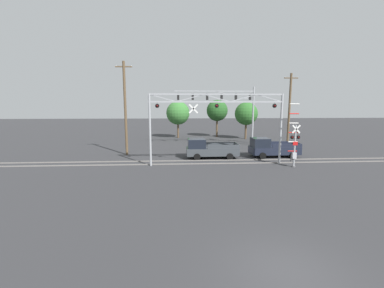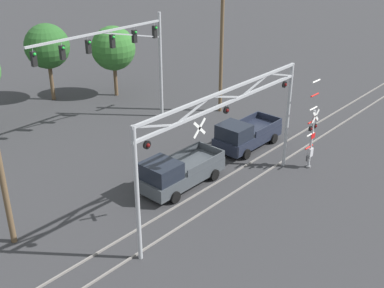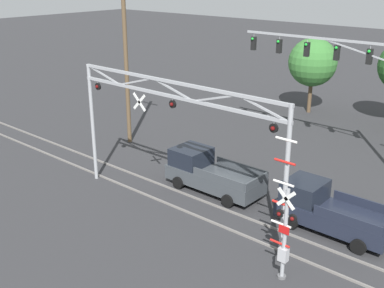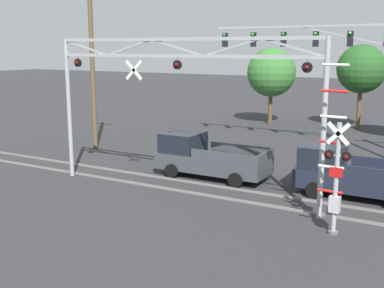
{
  "view_description": "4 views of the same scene",
  "coord_description": "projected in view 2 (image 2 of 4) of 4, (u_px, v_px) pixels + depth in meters",
  "views": [
    {
      "loc": [
        -3.69,
        -7.68,
        5.61
      ],
      "look_at": [
        -2.34,
        14.62,
        2.19
      ],
      "focal_mm": 24.0,
      "sensor_mm": 36.0,
      "label": 1
    },
    {
      "loc": [
        -17.8,
        2.25,
        14.21
      ],
      "look_at": [
        -2.04,
        16.31,
        4.23
      ],
      "focal_mm": 45.0,
      "sensor_mm": 36.0,
      "label": 2
    },
    {
      "loc": [
        14.7,
        0.23,
        11.38
      ],
      "look_at": [
        2.05,
        14.84,
        4.33
      ],
      "focal_mm": 45.0,
      "sensor_mm": 36.0,
      "label": 3
    },
    {
      "loc": [
        10.38,
        -1.26,
        6.22
      ],
      "look_at": [
        -0.43,
        17.82,
        1.81
      ],
      "focal_mm": 45.0,
      "sensor_mm": 36.0,
      "label": 4
    }
  ],
  "objects": [
    {
      "name": "background_tree_far_left_verge",
      "position": [
        47.0,
        46.0,
        39.42
      ],
      "size": [
        3.7,
        3.7,
        6.47
      ],
      "color": "brown",
      "rests_on": "ground_plane"
    },
    {
      "name": "pickup_truck_following",
      "position": [
        245.0,
        135.0,
        32.28
      ],
      "size": [
        5.21,
        2.36,
        2.08
      ],
      "color": "#1E2333",
      "rests_on": "ground_plane"
    },
    {
      "name": "background_tree_far_right_verge",
      "position": [
        113.0,
        48.0,
        40.6
      ],
      "size": [
        3.74,
        3.74,
        6.05
      ],
      "color": "brown",
      "rests_on": "ground_plane"
    },
    {
      "name": "utility_pole_right",
      "position": [
        221.0,
        51.0,
        36.84
      ],
      "size": [
        1.8,
        0.28,
        9.57
      ],
      "color": "brown",
      "rests_on": "ground_plane"
    },
    {
      "name": "pickup_truck_lead",
      "position": [
        177.0,
        173.0,
        27.53
      ],
      "size": [
        5.46,
        2.36,
        2.08
      ],
      "color": "#3D4247",
      "rests_on": "ground_plane"
    },
    {
      "name": "crossing_signal_mast",
      "position": [
        311.0,
        139.0,
        29.29
      ],
      "size": [
        1.09,
        0.35,
        5.73
      ],
      "color": "#9EA0A5",
      "rests_on": "ground_plane"
    },
    {
      "name": "traffic_signal_span",
      "position": [
        127.0,
        51.0,
        33.31
      ],
      "size": [
        10.97,
        0.39,
        8.05
      ],
      "color": "#9EA0A5",
      "rests_on": "ground_plane"
    },
    {
      "name": "crossing_gantry",
      "position": [
        226.0,
        123.0,
        24.18
      ],
      "size": [
        12.43,
        0.26,
        6.63
      ],
      "color": "#9EA0A5",
      "rests_on": "ground_plane"
    },
    {
      "name": "rail_track_near",
      "position": [
        219.0,
        202.0,
        26.41
      ],
      "size": [
        80.0,
        0.08,
        0.1
      ],
      "primitive_type": "cube",
      "color": "gray",
      "rests_on": "ground_plane"
    },
    {
      "name": "rail_track_far",
      "position": [
        199.0,
        193.0,
        27.28
      ],
      "size": [
        80.0,
        0.08,
        0.1
      ],
      "primitive_type": "cube",
      "color": "gray",
      "rests_on": "ground_plane"
    }
  ]
}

